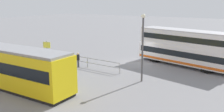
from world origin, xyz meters
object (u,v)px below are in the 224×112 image
Objects in this scene: info_sign at (47,48)px; street_lamp at (143,42)px; double_decker_bus at (186,48)px; pedestrian_near_railing at (78,59)px; tram_yellow at (4,65)px.

info_sign is 0.41× the size of street_lamp.
street_lamp is at bearing 76.52° from double_decker_bus.
double_decker_bus reaches higher than pedestrian_near_railing.
street_lamp is (1.78, 7.44, 1.52)m from double_decker_bus.
pedestrian_near_railing is at bearing -6.47° from street_lamp.
tram_yellow is 11.91m from street_lamp.
tram_yellow is (11.32, 14.33, -0.27)m from double_decker_bus.
tram_yellow is at bearing 35.83° from street_lamp.
pedestrian_near_railing is (-1.62, -7.79, -0.85)m from tram_yellow.
tram_yellow is at bearing 51.68° from double_decker_bus.
info_sign is 12.67m from street_lamp.
street_lamp is (-12.50, 0.88, 1.87)m from info_sign.
info_sign is (4.58, 0.02, 0.77)m from pedestrian_near_railing.
double_decker_bus is at bearing -103.48° from street_lamp.
double_decker_bus is 1.88× the size of street_lamp.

